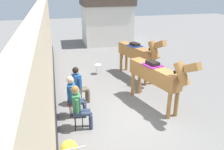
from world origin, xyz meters
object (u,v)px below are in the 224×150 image
seated_visitor_near (79,105)px  seated_visitor_middle (74,95)px  saddled_horse_far (138,53)px  satchel_bag (75,92)px  seated_visitor_far (79,84)px  saddled_horse_near (156,75)px  spare_stool_white (98,66)px

seated_visitor_near → seated_visitor_middle: 0.73m
seated_visitor_middle → saddled_horse_far: bearing=40.9°
seated_visitor_near → satchel_bag: seated_visitor_near is taller
seated_visitor_far → saddled_horse_near: 2.66m
spare_stool_white → satchel_bag: bearing=-123.6°
seated_visitor_middle → seated_visitor_far: (0.24, 0.81, 0.00)m
seated_visitor_far → saddled_horse_far: 3.33m
seated_visitor_near → saddled_horse_near: (2.67, 0.75, 0.38)m
seated_visitor_middle → spare_stool_white: 3.80m
seated_visitor_middle → saddled_horse_near: (2.75, 0.03, 0.38)m
saddled_horse_near → saddled_horse_far: (0.27, 2.58, 0.00)m
seated_visitor_middle → saddled_horse_near: bearing=0.6°
seated_visitor_middle → saddled_horse_far: saddled_horse_far is taller
seated_visitor_near → seated_visitor_far: size_ratio=1.00×
seated_visitor_near → spare_stool_white: seated_visitor_near is taller
seated_visitor_middle → saddled_horse_far: size_ratio=0.48×
seated_visitor_middle → satchel_bag: 1.75m
seated_visitor_near → satchel_bag: 2.43m
saddled_horse_near → spare_stool_white: 3.80m
seated_visitor_far → satchel_bag: seated_visitor_far is taller
seated_visitor_middle → saddled_horse_far: (3.02, 2.61, 0.38)m
saddled_horse_near → saddled_horse_far: size_ratio=1.00×
saddled_horse_near → satchel_bag: size_ratio=10.39×
saddled_horse_near → saddled_horse_far: same height
seated_visitor_near → seated_visitor_middle: size_ratio=1.00×
seated_visitor_middle → spare_stool_white: seated_visitor_middle is taller
seated_visitor_middle → seated_visitor_far: 0.85m
saddled_horse_far → seated_visitor_middle: bearing=-139.1°
seated_visitor_middle → satchel_bag: bearing=84.3°
saddled_horse_far → seated_visitor_near: bearing=-131.4°
seated_visitor_near → seated_visitor_far: same height
spare_stool_white → satchel_bag: (-1.26, -1.90, -0.30)m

